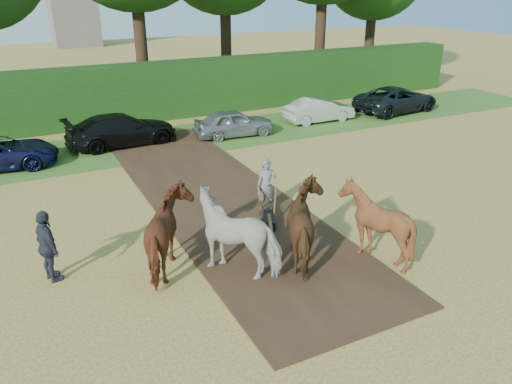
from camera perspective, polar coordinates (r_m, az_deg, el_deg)
ground at (r=11.64m, az=1.80°, el=-14.21°), size 120.00×120.00×0.00m
earth_strip at (r=17.71m, az=-4.73°, el=-0.40°), size 4.50×17.00×0.05m
grass_verge at (r=23.63m, az=-14.64°, el=4.98°), size 50.00×5.00×0.03m
hedgerow at (r=27.55m, az=-17.12°, el=10.43°), size 46.00×1.60×3.00m
spectator_far at (r=13.46m, az=-22.71°, el=-5.79°), size 0.77×1.21×1.92m
plough_team at (r=13.17m, az=2.23°, el=-4.06°), size 7.33×5.55×2.11m
parked_cars at (r=23.62m, az=-11.29°, el=6.98°), size 35.97×3.42×1.46m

